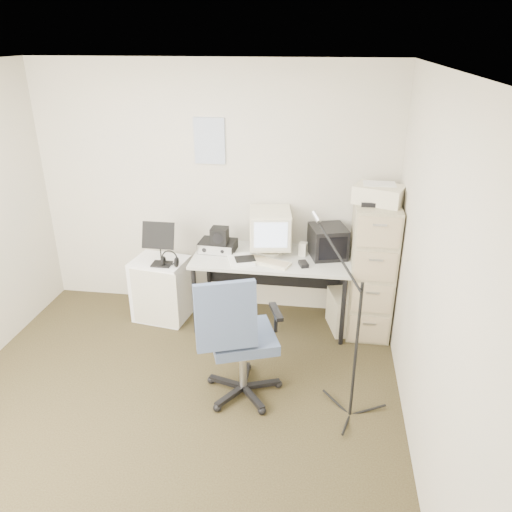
# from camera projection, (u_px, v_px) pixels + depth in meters

# --- Properties ---
(floor) EXTENTS (3.60, 3.60, 0.01)m
(floor) POSITION_uv_depth(u_px,v_px,m) (168.00, 414.00, 3.86)
(floor) COLOR #2C2413
(floor) RESTS_ON ground
(ceiling) EXTENTS (3.60, 3.60, 0.01)m
(ceiling) POSITION_uv_depth(u_px,v_px,m) (137.00, 70.00, 2.84)
(ceiling) COLOR white
(ceiling) RESTS_ON ground
(wall_back) EXTENTS (3.60, 0.02, 2.50)m
(wall_back) POSITION_uv_depth(u_px,v_px,m) (214.00, 191.00, 4.98)
(wall_back) COLOR beige
(wall_back) RESTS_ON ground
(wall_right) EXTENTS (0.02, 3.60, 2.50)m
(wall_right) POSITION_uv_depth(u_px,v_px,m) (432.00, 285.00, 3.12)
(wall_right) COLOR beige
(wall_right) RESTS_ON ground
(wall_calendar) EXTENTS (0.30, 0.02, 0.44)m
(wall_calendar) POSITION_uv_depth(u_px,v_px,m) (210.00, 141.00, 4.77)
(wall_calendar) COLOR white
(wall_calendar) RESTS_ON wall_back
(filing_cabinet) EXTENTS (0.40, 0.60, 1.30)m
(filing_cabinet) POSITION_uv_depth(u_px,v_px,m) (371.00, 269.00, 4.73)
(filing_cabinet) COLOR #BFB38A
(filing_cabinet) RESTS_ON floor
(printer) EXTENTS (0.49, 0.41, 0.16)m
(printer) POSITION_uv_depth(u_px,v_px,m) (379.00, 194.00, 4.43)
(printer) COLOR beige
(printer) RESTS_ON filing_cabinet
(desk) EXTENTS (1.50, 0.70, 0.73)m
(desk) POSITION_uv_depth(u_px,v_px,m) (271.00, 290.00, 4.94)
(desk) COLOR silver
(desk) RESTS_ON floor
(crt_monitor) EXTENTS (0.44, 0.46, 0.43)m
(crt_monitor) POSITION_uv_depth(u_px,v_px,m) (270.00, 232.00, 4.80)
(crt_monitor) COLOR beige
(crt_monitor) RESTS_ON desk
(crt_tv) EXTENTS (0.41, 0.42, 0.30)m
(crt_tv) POSITION_uv_depth(u_px,v_px,m) (328.00, 241.00, 4.75)
(crt_tv) COLOR black
(crt_tv) RESTS_ON desk
(desk_speaker) EXTENTS (0.09, 0.09, 0.13)m
(desk_speaker) POSITION_uv_depth(u_px,v_px,m) (303.00, 249.00, 4.79)
(desk_speaker) COLOR beige
(desk_speaker) RESTS_ON desk
(keyboard) EXTENTS (0.46, 0.29, 0.02)m
(keyboard) POSITION_uv_depth(u_px,v_px,m) (267.00, 262.00, 4.64)
(keyboard) COLOR beige
(keyboard) RESTS_ON desk
(mouse) EXTENTS (0.11, 0.14, 0.04)m
(mouse) POSITION_uv_depth(u_px,v_px,m) (303.00, 264.00, 4.59)
(mouse) COLOR black
(mouse) RESTS_ON desk
(radio_receiver) EXTENTS (0.37, 0.27, 0.10)m
(radio_receiver) POSITION_uv_depth(u_px,v_px,m) (218.00, 246.00, 4.90)
(radio_receiver) COLOR black
(radio_receiver) RESTS_ON desk
(radio_speaker) EXTENTS (0.16, 0.15, 0.16)m
(radio_speaker) POSITION_uv_depth(u_px,v_px,m) (219.00, 236.00, 4.80)
(radio_speaker) COLOR black
(radio_speaker) RESTS_ON radio_receiver
(papers) EXTENTS (0.32, 0.37, 0.02)m
(papers) POSITION_uv_depth(u_px,v_px,m) (241.00, 260.00, 4.69)
(papers) COLOR white
(papers) RESTS_ON desk
(pc_tower) EXTENTS (0.27, 0.43, 0.37)m
(pc_tower) POSITION_uv_depth(u_px,v_px,m) (340.00, 311.00, 4.91)
(pc_tower) COLOR beige
(pc_tower) RESTS_ON floor
(office_chair) EXTENTS (0.82, 0.82, 1.10)m
(office_chair) POSITION_uv_depth(u_px,v_px,m) (243.00, 336.00, 3.86)
(office_chair) COLOR slate
(office_chair) RESTS_ON floor
(side_cart) EXTENTS (0.57, 0.49, 0.64)m
(side_cart) POSITION_uv_depth(u_px,v_px,m) (162.00, 289.00, 5.06)
(side_cart) COLOR white
(side_cart) RESTS_ON floor
(music_stand) EXTENTS (0.31, 0.17, 0.45)m
(music_stand) POSITION_uv_depth(u_px,v_px,m) (160.00, 243.00, 4.74)
(music_stand) COLOR black
(music_stand) RESTS_ON side_cart
(headphones) EXTENTS (0.21, 0.21, 0.03)m
(headphones) POSITION_uv_depth(u_px,v_px,m) (170.00, 261.00, 4.78)
(headphones) COLOR black
(headphones) RESTS_ON side_cart
(mic_stand) EXTENTS (0.03, 0.03, 1.49)m
(mic_stand) POSITION_uv_depth(u_px,v_px,m) (358.00, 332.00, 3.55)
(mic_stand) COLOR black
(mic_stand) RESTS_ON floor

